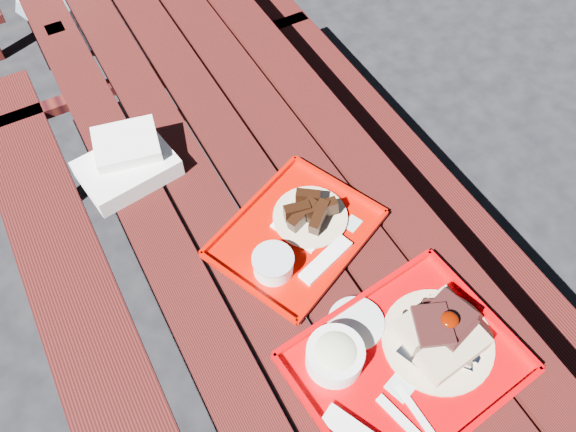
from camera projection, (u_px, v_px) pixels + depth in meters
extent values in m
plane|color=black|center=(269.00, 308.00, 2.15)|extent=(60.00, 60.00, 0.00)
cube|color=#3F110C|center=(160.00, 240.00, 1.46)|extent=(0.14, 2.40, 0.04)
cube|color=#3F110C|center=(212.00, 217.00, 1.50)|extent=(0.14, 2.40, 0.04)
cube|color=#3F110C|center=(262.00, 195.00, 1.54)|extent=(0.14, 2.40, 0.04)
cube|color=#3F110C|center=(309.00, 174.00, 1.59)|extent=(0.14, 2.40, 0.04)
cube|color=#3F110C|center=(353.00, 155.00, 1.63)|extent=(0.14, 2.40, 0.04)
cube|color=#3F110C|center=(89.00, 333.00, 1.63)|extent=(0.25, 2.40, 0.04)
cube|color=#3F110C|center=(40.00, 180.00, 2.23)|extent=(0.06, 0.06, 0.42)
cube|color=#3F110C|center=(413.00, 181.00, 1.95)|extent=(0.25, 2.40, 0.04)
cube|color=#3F110C|center=(562.00, 415.00, 1.72)|extent=(0.06, 0.06, 0.42)
cube|color=#3F110C|center=(294.00, 83.00, 2.55)|extent=(0.06, 0.06, 0.42)
cube|color=#3F110C|center=(87.00, 107.00, 2.23)|extent=(0.06, 0.06, 0.75)
cube|color=#3F110C|center=(224.00, 58.00, 2.39)|extent=(0.06, 0.06, 0.75)
cube|color=#3F110C|center=(155.00, 72.00, 2.26)|extent=(1.40, 0.06, 0.04)
cube|color=#C40005|center=(405.00, 365.00, 1.25)|extent=(0.50, 0.40, 0.01)
cube|color=#C40005|center=(355.00, 301.00, 1.32)|extent=(0.47, 0.06, 0.02)
cube|color=#C40005|center=(482.00, 307.00, 1.31)|extent=(0.05, 0.36, 0.02)
cube|color=#C40005|center=(321.00, 425.00, 1.16)|extent=(0.05, 0.36, 0.02)
cylinder|color=#CDB48C|center=(438.00, 340.00, 1.27)|extent=(0.25, 0.25, 0.01)
cube|color=#C7B089|center=(453.00, 351.00, 1.22)|extent=(0.17, 0.09, 0.05)
cube|color=#C7B089|center=(429.00, 319.00, 1.26)|extent=(0.17, 0.09, 0.05)
ellipsoid|color=#4E0B00|center=(451.00, 317.00, 1.16)|extent=(0.04, 0.04, 0.02)
cylinder|color=white|center=(335.00, 356.00, 1.22)|extent=(0.13, 0.13, 0.06)
ellipsoid|color=beige|center=(335.00, 353.00, 1.20)|extent=(0.11, 0.11, 0.05)
cylinder|color=silver|center=(356.00, 323.00, 1.29)|extent=(0.13, 0.13, 0.01)
cube|color=white|center=(409.00, 427.00, 1.16)|extent=(0.06, 0.17, 0.01)
cube|color=white|center=(424.00, 423.00, 1.17)|extent=(0.02, 0.18, 0.01)
cube|color=silver|center=(401.00, 386.00, 1.21)|extent=(0.07, 0.07, 0.00)
cube|color=#C30900|center=(296.00, 235.00, 1.44)|extent=(0.48, 0.43, 0.01)
cube|color=#C30900|center=(250.00, 203.00, 1.48)|extent=(0.36, 0.17, 0.02)
cube|color=#C30900|center=(345.00, 264.00, 1.38)|extent=(0.36, 0.17, 0.02)
cube|color=#C30900|center=(339.00, 185.00, 1.52)|extent=(0.13, 0.28, 0.02)
cube|color=#C30900|center=(247.00, 287.00, 1.34)|extent=(0.13, 0.28, 0.02)
cube|color=white|center=(306.00, 222.00, 1.45)|extent=(0.17, 0.17, 0.01)
cylinder|color=beige|center=(310.00, 216.00, 1.46)|extent=(0.19, 0.19, 0.01)
cylinder|color=white|center=(273.00, 265.00, 1.36)|extent=(0.10, 0.10, 0.05)
cylinder|color=silver|center=(273.00, 259.00, 1.34)|extent=(0.10, 0.10, 0.01)
cube|color=white|center=(326.00, 260.00, 1.39)|extent=(0.16, 0.09, 0.01)
cube|color=#B0C8C8|center=(353.00, 224.00, 1.45)|extent=(0.05, 0.05, 0.00)
cube|color=white|center=(128.00, 169.00, 1.54)|extent=(0.27, 0.21, 0.06)
cube|color=white|center=(127.00, 145.00, 1.52)|extent=(0.19, 0.17, 0.05)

